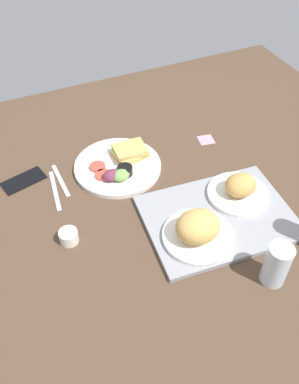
# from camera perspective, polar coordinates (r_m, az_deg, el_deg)

# --- Properties ---
(ground_plane) EXTENTS (1.90, 1.50, 0.03)m
(ground_plane) POSITION_cam_1_polar(r_m,az_deg,el_deg) (1.36, 0.26, -0.56)
(ground_plane) COLOR #4C3828
(serving_tray) EXTENTS (0.47, 0.36, 0.02)m
(serving_tray) POSITION_cam_1_polar(r_m,az_deg,el_deg) (1.29, 9.54, -3.48)
(serving_tray) COLOR gray
(serving_tray) RESTS_ON ground_plane
(bread_plate_near) EXTENTS (0.20, 0.20, 0.08)m
(bread_plate_near) POSITION_cam_1_polar(r_m,az_deg,el_deg) (1.33, 12.37, 0.38)
(bread_plate_near) COLOR white
(bread_plate_near) RESTS_ON serving_tray
(bread_plate_far) EXTENTS (0.21, 0.21, 0.10)m
(bread_plate_far) POSITION_cam_1_polar(r_m,az_deg,el_deg) (1.18, 6.74, -5.20)
(bread_plate_far) COLOR white
(bread_plate_far) RESTS_ON serving_tray
(plate_with_salad) EXTENTS (0.30, 0.30, 0.05)m
(plate_with_salad) POSITION_cam_1_polar(r_m,az_deg,el_deg) (1.43, -4.16, 3.76)
(plate_with_salad) COLOR white
(plate_with_salad) RESTS_ON ground_plane
(drinking_glass) EXTENTS (0.07, 0.07, 0.13)m
(drinking_glass) POSITION_cam_1_polar(r_m,az_deg,el_deg) (1.14, 17.24, -9.60)
(drinking_glass) COLOR silver
(drinking_glass) RESTS_ON ground_plane
(espresso_cup) EXTENTS (0.06, 0.06, 0.04)m
(espresso_cup) POSITION_cam_1_polar(r_m,az_deg,el_deg) (1.23, -11.15, -6.09)
(espresso_cup) COLOR silver
(espresso_cup) RESTS_ON ground_plane
(fork) EXTENTS (0.02, 0.17, 0.01)m
(fork) POSITION_cam_1_polar(r_m,az_deg,el_deg) (1.43, -12.25, 1.63)
(fork) COLOR #B7B7BC
(fork) RESTS_ON ground_plane
(knife) EXTENTS (0.03, 0.19, 0.01)m
(knife) POSITION_cam_1_polar(r_m,az_deg,el_deg) (1.39, -13.00, 0.25)
(knife) COLOR #B7B7BC
(knife) RESTS_ON ground_plane
(cell_phone) EXTENTS (0.16, 0.11, 0.01)m
(cell_phone) POSITION_cam_1_polar(r_m,az_deg,el_deg) (1.46, -17.10, 1.59)
(cell_phone) COLOR black
(cell_phone) RESTS_ON ground_plane
(sticky_note) EXTENTS (0.06, 0.06, 0.00)m
(sticky_note) POSITION_cam_1_polar(r_m,az_deg,el_deg) (1.58, 7.87, 7.20)
(sticky_note) COLOR pink
(sticky_note) RESTS_ON ground_plane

